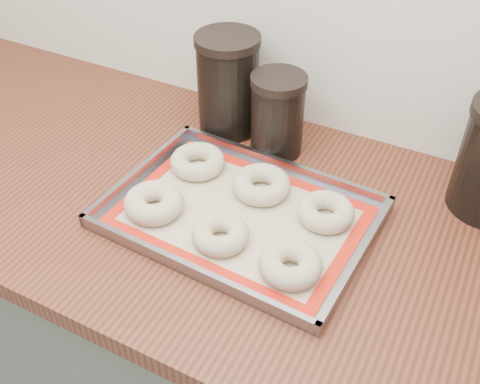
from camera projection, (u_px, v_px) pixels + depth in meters
The scene contains 12 objects.
cabinet at pixel (297, 380), 1.28m from camera, with size 3.00×0.65×0.86m, color #566055.
countertop at pixel (314, 241), 0.99m from camera, with size 3.06×0.68×0.04m, color brown.
baking_tray at pixel (240, 215), 1.01m from camera, with size 0.48×0.35×0.03m.
baking_mat at pixel (240, 215), 1.01m from camera, with size 0.44×0.31×0.00m.
bagel_front_left at pixel (154, 203), 1.01m from camera, with size 0.11×0.11×0.04m, color #BCAE92.
bagel_front_mid at pixel (220, 234), 0.95m from camera, with size 0.10×0.10×0.04m, color #BCAE92.
bagel_front_right at pixel (290, 264), 0.89m from camera, with size 0.10×0.10×0.04m, color #BCAE92.
bagel_back_left at pixel (198, 161), 1.10m from camera, with size 0.11×0.11×0.04m, color #BCAE92.
bagel_back_mid at pixel (261, 185), 1.05m from camera, with size 0.11×0.11×0.04m, color #BCAE92.
bagel_back_right at pixel (326, 212), 0.99m from camera, with size 0.10×0.10×0.04m, color #BCAE92.
canister_left at pixel (228, 84), 1.16m from camera, with size 0.13×0.13×0.21m.
canister_mid at pixel (277, 115), 1.11m from camera, with size 0.11×0.11×0.17m.
Camera 1 is at (0.21, 0.99, 1.59)m, focal length 42.00 mm.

